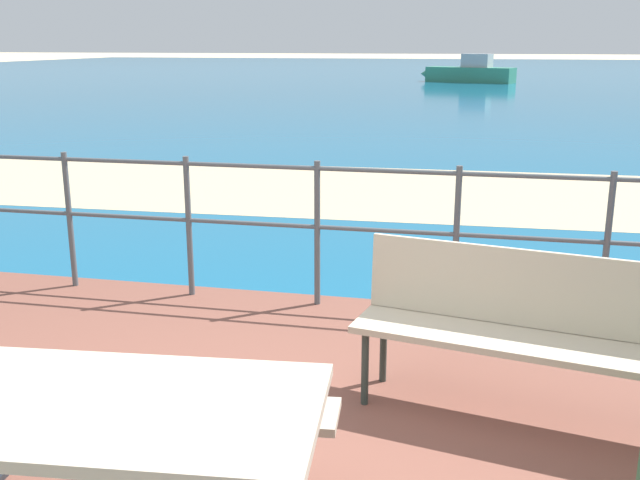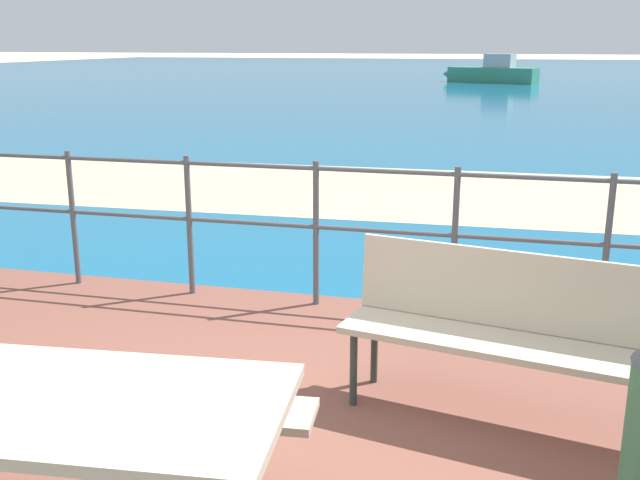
{
  "view_description": "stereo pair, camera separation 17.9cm",
  "coord_description": "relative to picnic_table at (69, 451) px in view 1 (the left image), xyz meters",
  "views": [
    {
      "loc": [
        1.12,
        -2.57,
        1.93
      ],
      "look_at": [
        -0.04,
        2.68,
        0.47
      ],
      "focal_mm": 41.28,
      "sensor_mm": 36.0,
      "label": 1
    },
    {
      "loc": [
        1.29,
        -2.53,
        1.93
      ],
      "look_at": [
        -0.04,
        2.68,
        0.47
      ],
      "focal_mm": 41.28,
      "sensor_mm": 36.0,
      "label": 2
    }
  ],
  "objects": [
    {
      "name": "sea_water",
      "position": [
        0.13,
        40.68,
        -0.65
      ],
      "size": [
        90.0,
        90.0,
        0.01
      ],
      "primitive_type": "cube",
      "color": "#145B84",
      "rests_on": "ground"
    },
    {
      "name": "beach_strip",
      "position": [
        0.13,
        7.71,
        -0.65
      ],
      "size": [
        54.08,
        5.17,
        0.01
      ],
      "primitive_type": "cube",
      "rotation": [
        0.0,
        0.0,
        0.03
      ],
      "color": "tan",
      "rests_on": "ground"
    },
    {
      "name": "picnic_table",
      "position": [
        0.0,
        0.0,
        0.0
      ],
      "size": [
        1.76,
        1.56,
        0.78
      ],
      "rotation": [
        0.0,
        0.0,
        0.09
      ],
      "color": "tan",
      "rests_on": "patio_paving"
    },
    {
      "name": "park_bench",
      "position": [
        1.51,
        1.72,
        -0.08
      ],
      "size": [
        1.75,
        0.73,
        0.85
      ],
      "rotation": [
        0.0,
        0.0,
        -0.19
      ],
      "color": "#BCAD93",
      "rests_on": "patio_paving"
    },
    {
      "name": "railing_fence",
      "position": [
        0.13,
        3.1,
        0.06
      ],
      "size": [
        5.94,
        0.04,
        1.06
      ],
      "color": "#4C5156",
      "rests_on": "patio_paving"
    },
    {
      "name": "boat_mid",
      "position": [
        0.46,
        35.23,
        -0.17
      ],
      "size": [
        4.73,
        2.48,
        1.35
      ],
      "rotation": [
        0.0,
        0.0,
        2.8
      ],
      "color": "#338466",
      "rests_on": "sea_water"
    }
  ]
}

